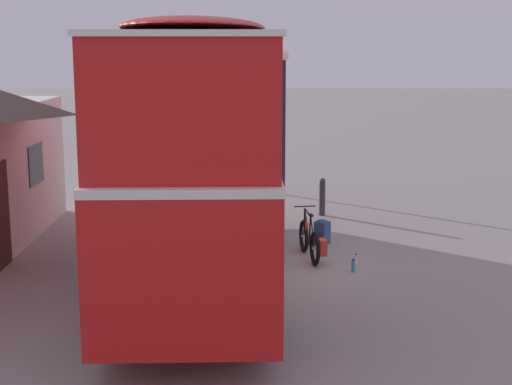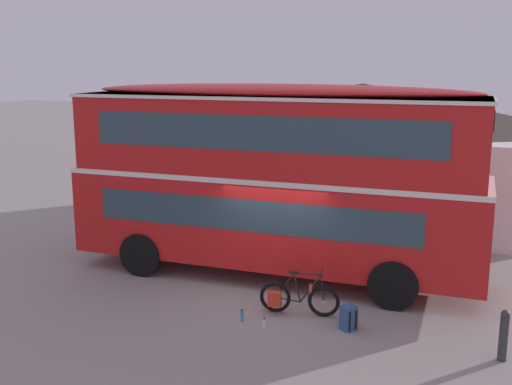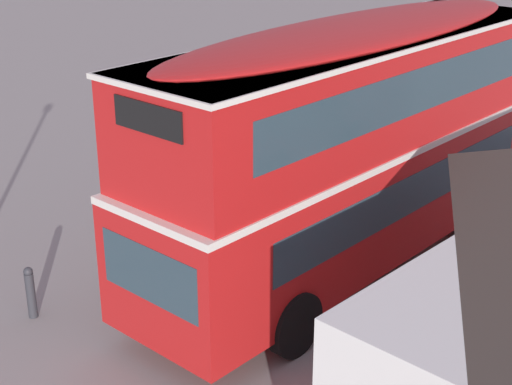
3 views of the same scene
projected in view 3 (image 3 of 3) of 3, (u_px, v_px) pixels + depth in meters
ground_plane at (285, 251)px, 15.91m from camera, size 120.00×120.00×0.00m
double_decker_bus at (354, 137)px, 14.39m from camera, size 10.15×2.77×4.79m
touring_bicycle at (224, 235)px, 15.77m from camera, size 1.72×0.61×1.01m
backpack_on_ground at (168, 253)px, 15.21m from camera, size 0.38×0.38×0.55m
water_bottle_blue_sports at (231, 222)px, 16.97m from camera, size 0.07×0.07×0.26m
water_bottle_clear_plastic at (209, 229)px, 16.70m from camera, size 0.07×0.07×0.22m
kerb_bollard at (31, 292)px, 13.35m from camera, size 0.16×0.16×0.97m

